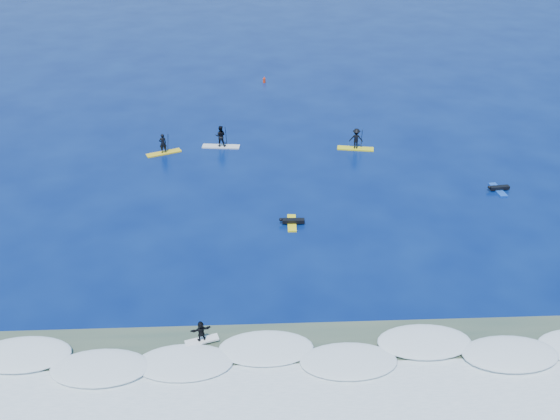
{
  "coord_description": "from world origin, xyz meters",
  "views": [
    {
      "loc": [
        -3.29,
        -32.89,
        21.82
      ],
      "look_at": [
        -1.76,
        3.38,
        0.6
      ],
      "focal_mm": 40.0,
      "sensor_mm": 36.0,
      "label": 1
    }
  ],
  "objects_px": {
    "sup_paddler_right": "(356,140)",
    "marker_buoy": "(264,80)",
    "wave_surfer": "(201,333)",
    "prone_paddler_near": "(292,222)",
    "prone_paddler_far": "(498,189)",
    "sup_paddler_center": "(221,138)",
    "sup_paddler_left": "(163,147)"
  },
  "relations": [
    {
      "from": "prone_paddler_near",
      "to": "wave_surfer",
      "type": "relative_size",
      "value": 1.23
    },
    {
      "from": "sup_paddler_right",
      "to": "prone_paddler_near",
      "type": "distance_m",
      "value": 13.12
    },
    {
      "from": "sup_paddler_left",
      "to": "marker_buoy",
      "type": "xyz_separation_m",
      "value": [
        8.61,
        17.39,
        -0.31
      ]
    },
    {
      "from": "sup_paddler_left",
      "to": "wave_surfer",
      "type": "height_order",
      "value": "sup_paddler_left"
    },
    {
      "from": "prone_paddler_far",
      "to": "wave_surfer",
      "type": "height_order",
      "value": "wave_surfer"
    },
    {
      "from": "sup_paddler_right",
      "to": "sup_paddler_left",
      "type": "bearing_deg",
      "value": -169.55
    },
    {
      "from": "sup_paddler_right",
      "to": "prone_paddler_far",
      "type": "height_order",
      "value": "sup_paddler_right"
    },
    {
      "from": "sup_paddler_center",
      "to": "prone_paddler_far",
      "type": "bearing_deg",
      "value": -16.46
    },
    {
      "from": "sup_paddler_center",
      "to": "prone_paddler_far",
      "type": "distance_m",
      "value": 22.31
    },
    {
      "from": "sup_paddler_left",
      "to": "prone_paddler_far",
      "type": "height_order",
      "value": "sup_paddler_left"
    },
    {
      "from": "sup_paddler_left",
      "to": "prone_paddler_near",
      "type": "distance_m",
      "value": 15.14
    },
    {
      "from": "sup_paddler_right",
      "to": "wave_surfer",
      "type": "xyz_separation_m",
      "value": [
        -11.24,
        -23.06,
        -0.1
      ]
    },
    {
      "from": "prone_paddler_near",
      "to": "sup_paddler_right",
      "type": "bearing_deg",
      "value": -25.43
    },
    {
      "from": "prone_paddler_far",
      "to": "wave_surfer",
      "type": "xyz_separation_m",
      "value": [
        -20.64,
        -15.45,
        0.57
      ]
    },
    {
      "from": "prone_paddler_far",
      "to": "sup_paddler_left",
      "type": "bearing_deg",
      "value": 67.62
    },
    {
      "from": "sup_paddler_center",
      "to": "prone_paddler_near",
      "type": "xyz_separation_m",
      "value": [
        5.23,
        -12.54,
        -0.67
      ]
    },
    {
      "from": "sup_paddler_right",
      "to": "marker_buoy",
      "type": "relative_size",
      "value": 4.35
    },
    {
      "from": "sup_paddler_left",
      "to": "marker_buoy",
      "type": "bearing_deg",
      "value": 40.6
    },
    {
      "from": "sup_paddler_center",
      "to": "wave_surfer",
      "type": "bearing_deg",
      "value": -84.09
    },
    {
      "from": "sup_paddler_center",
      "to": "wave_surfer",
      "type": "relative_size",
      "value": 1.81
    },
    {
      "from": "sup_paddler_right",
      "to": "marker_buoy",
      "type": "xyz_separation_m",
      "value": [
        -7.26,
        17.19,
        -0.51
      ]
    },
    {
      "from": "prone_paddler_near",
      "to": "prone_paddler_far",
      "type": "distance_m",
      "value": 15.91
    },
    {
      "from": "sup_paddler_center",
      "to": "sup_paddler_right",
      "type": "height_order",
      "value": "sup_paddler_center"
    },
    {
      "from": "marker_buoy",
      "to": "prone_paddler_near",
      "type": "bearing_deg",
      "value": -87.47
    },
    {
      "from": "prone_paddler_far",
      "to": "wave_surfer",
      "type": "relative_size",
      "value": 1.21
    },
    {
      "from": "sup_paddler_right",
      "to": "marker_buoy",
      "type": "distance_m",
      "value": 18.67
    },
    {
      "from": "sup_paddler_center",
      "to": "prone_paddler_near",
      "type": "height_order",
      "value": "sup_paddler_center"
    },
    {
      "from": "sup_paddler_left",
      "to": "sup_paddler_right",
      "type": "distance_m",
      "value": 15.87
    },
    {
      "from": "prone_paddler_far",
      "to": "marker_buoy",
      "type": "relative_size",
      "value": 3.0
    },
    {
      "from": "sup_paddler_center",
      "to": "prone_paddler_far",
      "type": "height_order",
      "value": "sup_paddler_center"
    },
    {
      "from": "sup_paddler_left",
      "to": "prone_paddler_near",
      "type": "relative_size",
      "value": 1.33
    },
    {
      "from": "wave_surfer",
      "to": "prone_paddler_far",
      "type": "bearing_deg",
      "value": 19.73
    }
  ]
}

